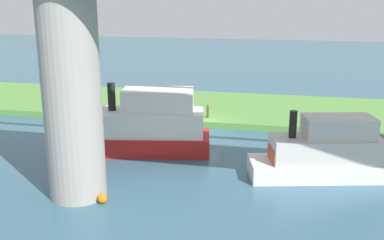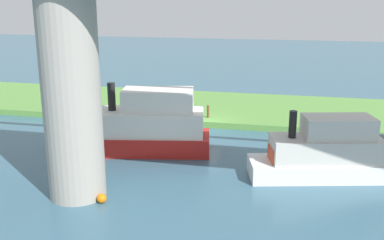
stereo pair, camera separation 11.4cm
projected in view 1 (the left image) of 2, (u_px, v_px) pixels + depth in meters
The scene contains 9 objects.
ground_plane at pixel (203, 128), 36.64m from camera, with size 160.00×160.00×0.00m, color #386075.
grassy_bank at pixel (216, 108), 42.22m from camera, with size 80.00×12.00×0.50m, color #5B9342.
bridge_pylon at pixel (72, 97), 22.78m from camera, with size 2.97×2.97×10.82m, color #9E998E.
person_on_bank at pixel (153, 102), 40.37m from camera, with size 0.47×0.47×1.39m.
mooring_post at pixel (208, 111), 37.65m from camera, with size 0.20×0.20×1.06m, color brown.
riverboat_paddlewheel at pixel (145, 127), 30.55m from camera, with size 9.81×4.85×4.80m.
skiff_small at pixel (355, 138), 32.45m from camera, with size 4.13×1.68×1.35m.
houseboat_blue at pixel (323, 153), 26.25m from camera, with size 8.33×4.46×4.05m.
marker_buoy at pixel (102, 198), 23.21m from camera, with size 0.50×0.50×0.50m, color orange.
Camera 1 is at (-6.76, 34.52, 10.32)m, focal length 42.04 mm.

